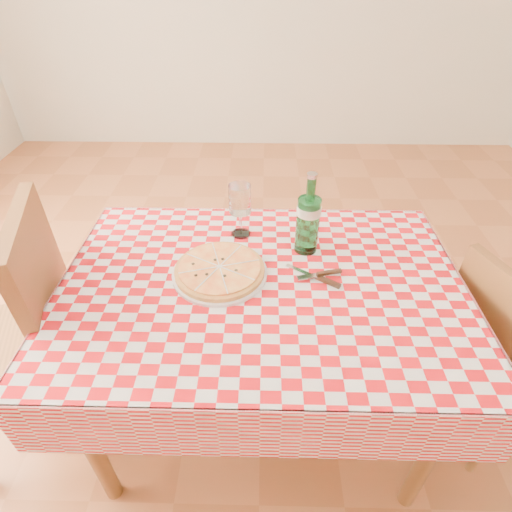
{
  "coord_description": "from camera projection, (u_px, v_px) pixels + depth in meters",
  "views": [
    {
      "loc": [
        0.0,
        -0.96,
        1.62
      ],
      "look_at": [
        -0.02,
        0.06,
        0.82
      ],
      "focal_mm": 28.0,
      "sensor_mm": 36.0,
      "label": 1
    }
  ],
  "objects": [
    {
      "name": "chair_far",
      "position": [
        25.0,
        327.0,
        1.38
      ],
      "size": [
        0.57,
        0.57,
        1.0
      ],
      "rotation": [
        0.0,
        0.0,
        3.44
      ],
      "color": "brown",
      "rests_on": "ground"
    },
    {
      "name": "chair_near",
      "position": [
        501.0,
        352.0,
        1.41
      ],
      "size": [
        0.49,
        0.49,
        0.84
      ],
      "rotation": [
        0.0,
        0.0,
        0.35
      ],
      "color": "brown",
      "rests_on": "ground"
    },
    {
      "name": "dining_table",
      "position": [
        262.0,
        304.0,
        1.35
      ],
      "size": [
        1.2,
        0.8,
        0.75
      ],
      "color": "brown",
      "rests_on": "ground"
    },
    {
      "name": "pizza_plate",
      "position": [
        220.0,
        269.0,
        1.3
      ],
      "size": [
        0.39,
        0.39,
        0.04
      ],
      "primitive_type": null,
      "rotation": [
        0.0,
        0.0,
        0.28
      ],
      "color": "gold",
      "rests_on": "tablecloth"
    },
    {
      "name": "tablecloth",
      "position": [
        262.0,
        283.0,
        1.29
      ],
      "size": [
        1.3,
        0.9,
        0.01
      ],
      "primitive_type": "cube",
      "color": "#AD0A10",
      "rests_on": "dining_table"
    },
    {
      "name": "cutlery",
      "position": [
        317.0,
        275.0,
        1.29
      ],
      "size": [
        0.23,
        0.2,
        0.02
      ],
      "primitive_type": null,
      "rotation": [
        0.0,
        0.0,
        -0.1
      ],
      "color": "silver",
      "rests_on": "tablecloth"
    },
    {
      "name": "wine_glass",
      "position": [
        240.0,
        211.0,
        1.44
      ],
      "size": [
        0.09,
        0.09,
        0.2
      ],
      "primitive_type": null,
      "rotation": [
        0.0,
        0.0,
        -0.18
      ],
      "color": "silver",
      "rests_on": "tablecloth"
    },
    {
      "name": "water_bottle",
      "position": [
        309.0,
        214.0,
        1.33
      ],
      "size": [
        0.1,
        0.1,
        0.3
      ],
      "primitive_type": null,
      "rotation": [
        0.0,
        0.0,
        0.18
      ],
      "color": "#1A6A2E",
      "rests_on": "tablecloth"
    }
  ]
}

